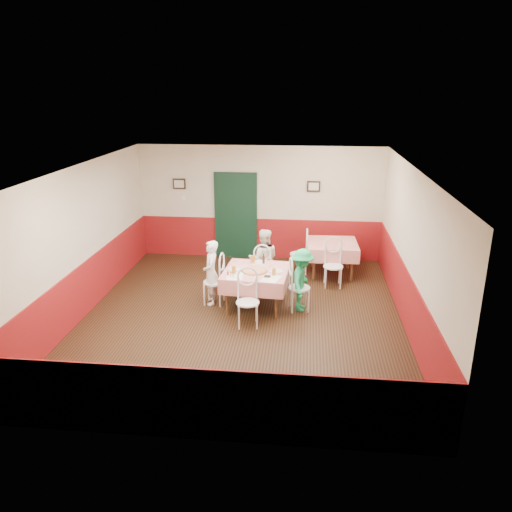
# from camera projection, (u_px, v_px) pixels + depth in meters

# --- Properties ---
(floor) EXTENTS (7.00, 7.00, 0.00)m
(floor) POSITION_uv_depth(u_px,v_px,m) (242.00, 316.00, 9.45)
(floor) COLOR black
(floor) RESTS_ON ground
(ceiling) EXTENTS (7.00, 7.00, 0.00)m
(ceiling) POSITION_uv_depth(u_px,v_px,m) (241.00, 169.00, 8.54)
(ceiling) COLOR white
(ceiling) RESTS_ON back_wall
(back_wall) EXTENTS (6.00, 0.10, 2.80)m
(back_wall) POSITION_uv_depth(u_px,v_px,m) (260.00, 203.00, 12.29)
(back_wall) COLOR beige
(back_wall) RESTS_ON ground
(front_wall) EXTENTS (6.00, 0.10, 2.80)m
(front_wall) POSITION_uv_depth(u_px,v_px,m) (202.00, 339.00, 5.70)
(front_wall) COLOR beige
(front_wall) RESTS_ON ground
(left_wall) EXTENTS (0.10, 7.00, 2.80)m
(left_wall) POSITION_uv_depth(u_px,v_px,m) (82.00, 241.00, 9.29)
(left_wall) COLOR beige
(left_wall) RESTS_ON ground
(right_wall) EXTENTS (0.10, 7.00, 2.80)m
(right_wall) POSITION_uv_depth(u_px,v_px,m) (412.00, 252.00, 8.71)
(right_wall) COLOR beige
(right_wall) RESTS_ON ground
(wainscot_back) EXTENTS (6.00, 0.03, 1.00)m
(wainscot_back) POSITION_uv_depth(u_px,v_px,m) (260.00, 238.00, 12.57)
(wainscot_back) COLOR maroon
(wainscot_back) RESTS_ON ground
(wainscot_front) EXTENTS (6.00, 0.03, 1.00)m
(wainscot_front) POSITION_uv_depth(u_px,v_px,m) (205.00, 405.00, 6.01)
(wainscot_front) COLOR maroon
(wainscot_front) RESTS_ON ground
(wainscot_left) EXTENTS (0.03, 7.00, 1.00)m
(wainscot_left) POSITION_uv_depth(u_px,v_px,m) (88.00, 286.00, 9.58)
(wainscot_left) COLOR maroon
(wainscot_left) RESTS_ON ground
(wainscot_right) EXTENTS (0.03, 7.00, 1.00)m
(wainscot_right) POSITION_uv_depth(u_px,v_px,m) (406.00, 299.00, 9.00)
(wainscot_right) COLOR maroon
(wainscot_right) RESTS_ON ground
(door) EXTENTS (0.96, 0.06, 2.10)m
(door) POSITION_uv_depth(u_px,v_px,m) (236.00, 217.00, 12.41)
(door) COLOR black
(door) RESTS_ON ground
(picture_left) EXTENTS (0.32, 0.03, 0.26)m
(picture_left) POSITION_uv_depth(u_px,v_px,m) (179.00, 184.00, 12.29)
(picture_left) COLOR black
(picture_left) RESTS_ON back_wall
(picture_right) EXTENTS (0.32, 0.03, 0.26)m
(picture_right) POSITION_uv_depth(u_px,v_px,m) (314.00, 186.00, 11.97)
(picture_right) COLOR black
(picture_right) RESTS_ON back_wall
(thermostat) EXTENTS (0.10, 0.03, 0.10)m
(thermostat) POSITION_uv_depth(u_px,v_px,m) (184.00, 198.00, 12.39)
(thermostat) COLOR white
(thermostat) RESTS_ON back_wall
(main_table) EXTENTS (1.31, 1.31, 0.77)m
(main_table) POSITION_uv_depth(u_px,v_px,m) (256.00, 288.00, 9.78)
(main_table) COLOR red
(main_table) RESTS_ON ground
(second_table) EXTENTS (1.15, 1.15, 0.77)m
(second_table) POSITION_uv_depth(u_px,v_px,m) (332.00, 258.00, 11.47)
(second_table) COLOR red
(second_table) RESTS_ON ground
(chair_left) EXTENTS (0.46, 0.46, 0.90)m
(chair_left) POSITION_uv_depth(u_px,v_px,m) (214.00, 282.00, 9.90)
(chair_left) COLOR white
(chair_left) RESTS_ON ground
(chair_right) EXTENTS (0.49, 0.49, 0.90)m
(chair_right) POSITION_uv_depth(u_px,v_px,m) (299.00, 288.00, 9.61)
(chair_right) COLOR white
(chair_right) RESTS_ON ground
(chair_far) EXTENTS (0.43, 0.43, 0.90)m
(chair_far) POSITION_uv_depth(u_px,v_px,m) (263.00, 270.00, 10.55)
(chair_far) COLOR white
(chair_far) RESTS_ON ground
(chair_near) EXTENTS (0.47, 0.47, 0.90)m
(chair_near) POSITION_uv_depth(u_px,v_px,m) (248.00, 303.00, 8.96)
(chair_near) COLOR white
(chair_near) RESTS_ON ground
(chair_second_a) EXTENTS (0.43, 0.43, 0.90)m
(chair_second_a) POSITION_uv_depth(u_px,v_px,m) (299.00, 254.00, 11.52)
(chair_second_a) COLOR white
(chair_second_a) RESTS_ON ground
(chair_second_b) EXTENTS (0.43, 0.43, 0.90)m
(chair_second_b) POSITION_uv_depth(u_px,v_px,m) (333.00, 267.00, 10.74)
(chair_second_b) COLOR white
(chair_second_b) RESTS_ON ground
(pizza) EXTENTS (0.51, 0.51, 0.03)m
(pizza) POSITION_uv_depth(u_px,v_px,m) (255.00, 271.00, 9.59)
(pizza) COLOR #B74723
(pizza) RESTS_ON main_table
(plate_left) EXTENTS (0.27, 0.27, 0.01)m
(plate_left) POSITION_uv_depth(u_px,v_px,m) (234.00, 269.00, 9.70)
(plate_left) COLOR white
(plate_left) RESTS_ON main_table
(plate_right) EXTENTS (0.27, 0.27, 0.01)m
(plate_right) POSITION_uv_depth(u_px,v_px,m) (276.00, 271.00, 9.57)
(plate_right) COLOR white
(plate_right) RESTS_ON main_table
(plate_far) EXTENTS (0.27, 0.27, 0.01)m
(plate_far) POSITION_uv_depth(u_px,v_px,m) (260.00, 262.00, 10.05)
(plate_far) COLOR white
(plate_far) RESTS_ON main_table
(glass_a) EXTENTS (0.08, 0.08, 0.14)m
(glass_a) POSITION_uv_depth(u_px,v_px,m) (234.00, 270.00, 9.45)
(glass_a) COLOR #BF7219
(glass_a) RESTS_ON main_table
(glass_b) EXTENTS (0.08, 0.08, 0.13)m
(glass_b) POSITION_uv_depth(u_px,v_px,m) (274.00, 272.00, 9.38)
(glass_b) COLOR #BF7219
(glass_b) RESTS_ON main_table
(glass_c) EXTENTS (0.08, 0.08, 0.14)m
(glass_c) POSITION_uv_depth(u_px,v_px,m) (253.00, 259.00, 10.05)
(glass_c) COLOR #BF7219
(glass_c) RESTS_ON main_table
(beer_bottle) EXTENTS (0.06, 0.06, 0.19)m
(beer_bottle) POSITION_uv_depth(u_px,v_px,m) (264.00, 259.00, 9.96)
(beer_bottle) COLOR #381C0A
(beer_bottle) RESTS_ON main_table
(shaker_a) EXTENTS (0.04, 0.04, 0.09)m
(shaker_a) POSITION_uv_depth(u_px,v_px,m) (231.00, 275.00, 9.30)
(shaker_a) COLOR silver
(shaker_a) RESTS_ON main_table
(shaker_b) EXTENTS (0.04, 0.04, 0.09)m
(shaker_b) POSITION_uv_depth(u_px,v_px,m) (233.00, 275.00, 9.27)
(shaker_b) COLOR silver
(shaker_b) RESTS_ON main_table
(shaker_c) EXTENTS (0.04, 0.04, 0.09)m
(shaker_c) POSITION_uv_depth(u_px,v_px,m) (228.00, 273.00, 9.38)
(shaker_c) COLOR #B23319
(shaker_c) RESTS_ON main_table
(menu_left) EXTENTS (0.33, 0.42, 0.00)m
(menu_left) POSITION_uv_depth(u_px,v_px,m) (235.00, 276.00, 9.35)
(menu_left) COLOR white
(menu_left) RESTS_ON main_table
(menu_right) EXTENTS (0.40, 0.47, 0.00)m
(menu_right) POSITION_uv_depth(u_px,v_px,m) (271.00, 279.00, 9.23)
(menu_right) COLOR white
(menu_right) RESTS_ON main_table
(wallet) EXTENTS (0.12, 0.10, 0.02)m
(wallet) POSITION_uv_depth(u_px,v_px,m) (267.00, 276.00, 9.31)
(wallet) COLOR black
(wallet) RESTS_ON main_table
(diner_left) EXTENTS (0.39, 0.52, 1.30)m
(diner_left) POSITION_uv_depth(u_px,v_px,m) (211.00, 273.00, 9.84)
(diner_left) COLOR gray
(diner_left) RESTS_ON ground
(diner_far) EXTENTS (0.69, 0.56, 1.33)m
(diner_far) POSITION_uv_depth(u_px,v_px,m) (263.00, 260.00, 10.52)
(diner_far) COLOR gray
(diner_far) RESTS_ON ground
(diner_right) EXTENTS (0.55, 0.85, 1.23)m
(diner_right) POSITION_uv_depth(u_px,v_px,m) (302.00, 280.00, 9.55)
(diner_right) COLOR gray
(diner_right) RESTS_ON ground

